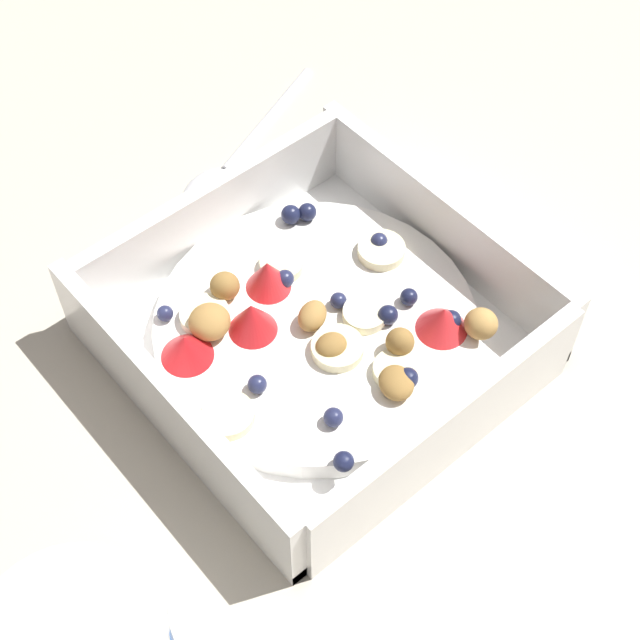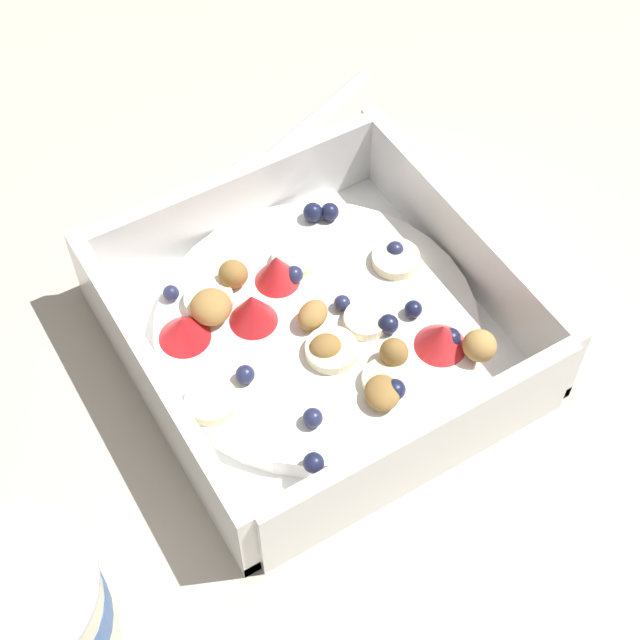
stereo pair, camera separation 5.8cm
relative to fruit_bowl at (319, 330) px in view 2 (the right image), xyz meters
name	(u,v)px [view 2 (the right image)]	position (x,y,z in m)	size (l,w,h in m)	color
ground_plane	(331,337)	(0.00, -0.01, -0.02)	(2.40, 2.40, 0.00)	beige
fruit_bowl	(319,330)	(0.00, 0.00, 0.00)	(0.22, 0.22, 0.06)	white
spoon	(266,155)	(0.17, -0.05, -0.02)	(0.08, 0.17, 0.01)	silver
yogurt_cup	(22,619)	(-0.09, 0.22, 0.02)	(0.09, 0.09, 0.08)	beige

